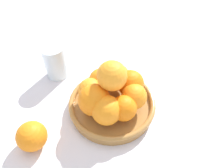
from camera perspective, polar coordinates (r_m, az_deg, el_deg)
name	(u,v)px	position (r m, az deg, el deg)	size (l,w,h in m)	color
ground_plane	(112,108)	(0.62, 0.00, -6.36)	(4.00, 4.00, 0.00)	silver
fruit_bowl	(112,105)	(0.60, 0.00, -5.39)	(0.24, 0.24, 0.03)	#A57238
orange_pile	(112,91)	(0.56, -0.08, -1.73)	(0.19, 0.18, 0.13)	orange
stray_orange	(32,136)	(0.56, -20.22, -12.67)	(0.07, 0.07, 0.07)	orange
drinking_glass	(55,62)	(0.69, -14.59, 5.63)	(0.07, 0.07, 0.11)	silver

